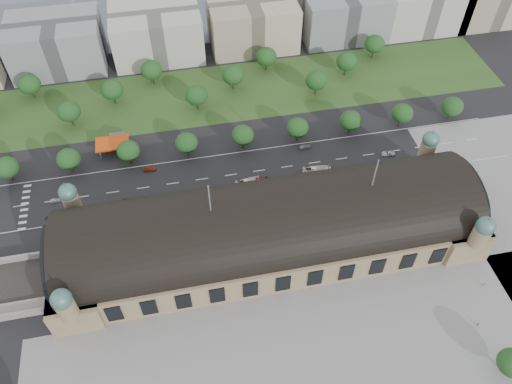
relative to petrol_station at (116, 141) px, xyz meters
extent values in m
plane|color=black|center=(53.91, -65.28, -2.95)|extent=(900.00, 900.00, 0.00)
cube|color=#9C7F60|center=(53.91, -65.28, 3.05)|extent=(150.00, 40.00, 12.00)
cube|color=#9C7F60|center=(-13.09, -65.28, 3.05)|extent=(16.00, 43.00, 12.00)
cube|color=#9C7F60|center=(120.91, -65.28, 3.05)|extent=(16.00, 43.00, 12.00)
cylinder|color=black|center=(53.91, -65.28, 9.05)|extent=(144.00, 37.60, 37.60)
cylinder|color=black|center=(-19.09, -65.28, 11.05)|extent=(1.20, 32.00, 32.00)
cylinder|color=black|center=(126.91, -65.28, 11.05)|extent=(1.20, 32.00, 32.00)
cylinder|color=#9C7F60|center=(-13.09, -44.28, 13.05)|extent=(6.00, 6.00, 8.00)
sphere|color=#477369|center=(-13.09, -44.28, 18.55)|extent=(6.40, 6.40, 6.40)
cone|color=#477369|center=(-13.09, -44.28, 22.55)|extent=(1.00, 1.00, 2.50)
cylinder|color=#9C7F60|center=(120.91, -44.28, 13.05)|extent=(6.00, 6.00, 8.00)
sphere|color=#477369|center=(120.91, -44.28, 18.55)|extent=(6.40, 6.40, 6.40)
cone|color=#477369|center=(120.91, -44.28, 22.55)|extent=(1.00, 1.00, 2.50)
cylinder|color=#9C7F60|center=(-13.09, -86.28, 13.05)|extent=(6.00, 6.00, 8.00)
sphere|color=#477369|center=(-13.09, -86.28, 18.55)|extent=(6.40, 6.40, 6.40)
cone|color=#477369|center=(-13.09, -86.28, 22.55)|extent=(1.00, 1.00, 2.50)
cylinder|color=#9C7F60|center=(120.91, -86.28, 13.05)|extent=(6.00, 6.00, 8.00)
sphere|color=#477369|center=(120.91, -86.28, 18.55)|extent=(6.40, 6.40, 6.40)
cone|color=#477369|center=(120.91, -86.28, 22.55)|extent=(1.00, 1.00, 2.50)
cylinder|color=#59595B|center=(33.91, -65.28, 28.55)|extent=(0.50, 0.50, 12.00)
cylinder|color=#59595B|center=(88.91, -65.28, 28.55)|extent=(0.50, 0.50, 12.00)
cube|color=gray|center=(63.91, -109.28, -2.95)|extent=(190.00, 48.00, 0.12)
cube|color=black|center=(33.91, -27.28, -2.95)|extent=(260.00, 26.00, 0.10)
cube|color=#2C4C1E|center=(38.91, 27.72, -2.95)|extent=(300.00, 45.00, 0.10)
cube|color=#D6420C|center=(-1.09, -3.28, 1.75)|extent=(14.00, 9.00, 0.70)
cube|color=#59595B|center=(0.91, 2.72, -1.35)|extent=(7.00, 5.00, 3.20)
cylinder|color=#59595B|center=(-6.59, -0.08, -0.75)|extent=(0.50, 0.50, 4.40)
cylinder|color=#59595B|center=(4.41, -0.08, -0.75)|extent=(0.50, 0.50, 4.40)
cylinder|color=#59595B|center=(-6.59, -6.48, -0.75)|extent=(0.50, 0.50, 4.40)
cylinder|color=#59595B|center=(4.41, -6.48, -0.75)|extent=(0.50, 0.50, 4.40)
cube|color=gray|center=(-26.09, 67.72, 9.05)|extent=(45.00, 32.00, 24.00)
cube|color=#BBBAB1|center=(23.91, 67.72, 9.05)|extent=(45.00, 32.00, 24.00)
cube|color=#C1B198|center=(73.91, 67.72, 9.05)|extent=(45.00, 32.00, 24.00)
cube|color=gray|center=(123.91, 67.72, 9.05)|extent=(45.00, 32.00, 24.00)
cube|color=#BBBAB1|center=(168.91, 67.72, 9.05)|extent=(45.00, 32.00, 24.00)
cylinder|color=#2D2116|center=(-42.09, -12.28, -0.79)|extent=(0.70, 0.70, 4.32)
ellipsoid|color=#174318|center=(-42.09, -12.28, 4.49)|extent=(9.60, 9.60, 8.16)
cylinder|color=#2D2116|center=(-18.09, -12.28, -0.79)|extent=(0.70, 0.70, 4.32)
ellipsoid|color=#174318|center=(-18.09, -12.28, 4.49)|extent=(9.60, 9.60, 8.16)
cylinder|color=#2D2116|center=(5.91, -12.28, -0.79)|extent=(0.70, 0.70, 4.32)
ellipsoid|color=#174318|center=(5.91, -12.28, 4.49)|extent=(9.60, 9.60, 8.16)
cylinder|color=#2D2116|center=(29.91, -12.28, -0.79)|extent=(0.70, 0.70, 4.32)
ellipsoid|color=#174318|center=(29.91, -12.28, 4.49)|extent=(9.60, 9.60, 8.16)
cylinder|color=#2D2116|center=(53.91, -12.28, -0.79)|extent=(0.70, 0.70, 4.32)
ellipsoid|color=#174318|center=(53.91, -12.28, 4.49)|extent=(9.60, 9.60, 8.16)
cylinder|color=#2D2116|center=(77.91, -12.28, -0.79)|extent=(0.70, 0.70, 4.32)
ellipsoid|color=#174318|center=(77.91, -12.28, 4.49)|extent=(9.60, 9.60, 8.16)
cylinder|color=#2D2116|center=(101.91, -12.28, -0.79)|extent=(0.70, 0.70, 4.32)
ellipsoid|color=#174318|center=(101.91, -12.28, 4.49)|extent=(9.60, 9.60, 8.16)
cylinder|color=#2D2116|center=(125.91, -12.28, -0.79)|extent=(0.70, 0.70, 4.32)
ellipsoid|color=#174318|center=(125.91, -12.28, 4.49)|extent=(9.60, 9.60, 8.16)
cylinder|color=#2D2116|center=(149.91, -12.28, -0.79)|extent=(0.70, 0.70, 4.32)
ellipsoid|color=#174318|center=(149.91, -12.28, 4.49)|extent=(9.60, 9.60, 8.16)
cylinder|color=#2D2116|center=(-38.09, 41.72, -0.61)|extent=(0.70, 0.70, 4.68)
ellipsoid|color=#174318|center=(-38.09, 41.72, 5.11)|extent=(10.40, 10.40, 8.84)
cylinder|color=#2D2116|center=(-19.09, 17.72, -0.61)|extent=(0.70, 0.70, 4.68)
ellipsoid|color=#174318|center=(-19.09, 17.72, 5.11)|extent=(10.40, 10.40, 8.84)
cylinder|color=#2D2116|center=(-0.09, 29.72, -0.61)|extent=(0.70, 0.70, 4.68)
ellipsoid|color=#174318|center=(-0.09, 29.72, 5.11)|extent=(10.40, 10.40, 8.84)
cylinder|color=#2D2116|center=(18.91, 41.72, -0.61)|extent=(0.70, 0.70, 4.68)
ellipsoid|color=#174318|center=(18.91, 41.72, 5.11)|extent=(10.40, 10.40, 8.84)
cylinder|color=#2D2116|center=(37.91, 17.72, -0.61)|extent=(0.70, 0.70, 4.68)
ellipsoid|color=#174318|center=(37.91, 17.72, 5.11)|extent=(10.40, 10.40, 8.84)
cylinder|color=#2D2116|center=(56.91, 29.72, -0.61)|extent=(0.70, 0.70, 4.68)
ellipsoid|color=#174318|center=(56.91, 29.72, 5.11)|extent=(10.40, 10.40, 8.84)
cylinder|color=#2D2116|center=(75.91, 41.72, -0.61)|extent=(0.70, 0.70, 4.68)
ellipsoid|color=#174318|center=(75.91, 41.72, 5.11)|extent=(10.40, 10.40, 8.84)
cylinder|color=#2D2116|center=(94.91, 17.72, -0.61)|extent=(0.70, 0.70, 4.68)
ellipsoid|color=#174318|center=(94.91, 17.72, 5.11)|extent=(10.40, 10.40, 8.84)
cylinder|color=#2D2116|center=(113.91, 29.72, -0.61)|extent=(0.70, 0.70, 4.68)
ellipsoid|color=#174318|center=(113.91, 29.72, 5.11)|extent=(10.40, 10.40, 8.84)
cylinder|color=#2D2116|center=(132.91, 41.72, -0.61)|extent=(0.70, 0.70, 4.68)
ellipsoid|color=#174318|center=(132.91, 41.72, 5.11)|extent=(10.40, 10.40, 8.84)
cylinder|color=#2D2116|center=(113.91, -125.28, -0.97)|extent=(0.70, 0.70, 3.96)
imported|color=#92939A|center=(-24.34, -27.77, -2.31)|extent=(3.93, 1.47, 1.28)
imported|color=black|center=(4.08, -33.98, -2.17)|extent=(5.88, 3.28, 1.55)
imported|color=maroon|center=(13.32, -17.99, -2.18)|extent=(5.39, 2.40, 1.54)
imported|color=#505257|center=(80.33, -18.00, -2.15)|extent=(5.05, 2.32, 1.60)
imported|color=silver|center=(114.07, -29.01, -2.15)|extent=(6.03, 3.27, 1.61)
imported|color=black|center=(-26.09, -40.31, -2.26)|extent=(4.30, 3.52, 1.38)
imported|color=maroon|center=(-3.98, -40.28, -2.31)|extent=(5.05, 4.05, 1.28)
imported|color=#1A264B|center=(-13.84, -40.31, -2.12)|extent=(6.15, 4.20, 1.65)
imported|color=slate|center=(-0.22, -40.99, -2.13)|extent=(5.14, 4.16, 1.65)
imported|color=silver|center=(12.02, -44.11, -2.29)|extent=(4.04, 3.49, 1.31)
imported|color=gray|center=(19.38, -41.35, -2.31)|extent=(5.03, 3.77, 1.27)
imported|color=black|center=(27.32, -40.28, -2.29)|extent=(4.74, 4.17, 1.31)
imported|color=red|center=(54.47, -34.92, -1.37)|extent=(11.43, 2.91, 3.17)
imported|color=silver|center=(52.37, -34.24, -1.35)|extent=(11.70, 3.77, 3.20)
imported|color=silver|center=(81.02, -33.28, -1.30)|extent=(12.05, 3.94, 3.29)
imported|color=gray|center=(122.46, -96.46, -2.16)|extent=(0.86, 0.62, 1.58)
imported|color=gray|center=(113.25, -109.55, -2.09)|extent=(0.75, 0.72, 1.72)
camera|label=1|loc=(28.00, -167.93, 147.58)|focal=35.00mm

